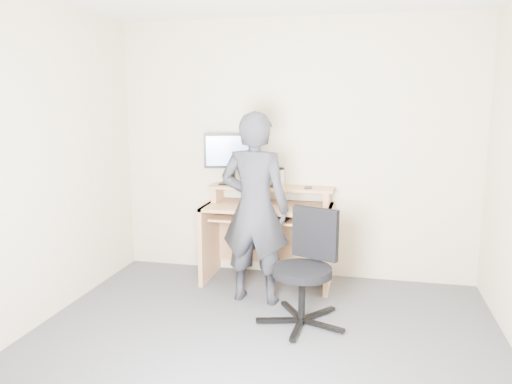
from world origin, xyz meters
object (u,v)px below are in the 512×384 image
at_px(monitor, 231,154).
at_px(office_chair, 307,263).
at_px(desk, 269,224).
at_px(person, 255,208).

relative_size(monitor, office_chair, 0.59).
relative_size(desk, office_chair, 1.38).
xyz_separation_m(desk, office_chair, (0.47, -0.88, -0.07)).
distance_m(monitor, person, 0.84).
bearing_deg(desk, monitor, 167.49).
bearing_deg(monitor, desk, -29.35).
height_order(desk, person, person).
bearing_deg(person, office_chair, 151.07).
xyz_separation_m(monitor, office_chair, (0.87, -0.97, -0.74)).
xyz_separation_m(monitor, person, (0.38, -0.64, -0.39)).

